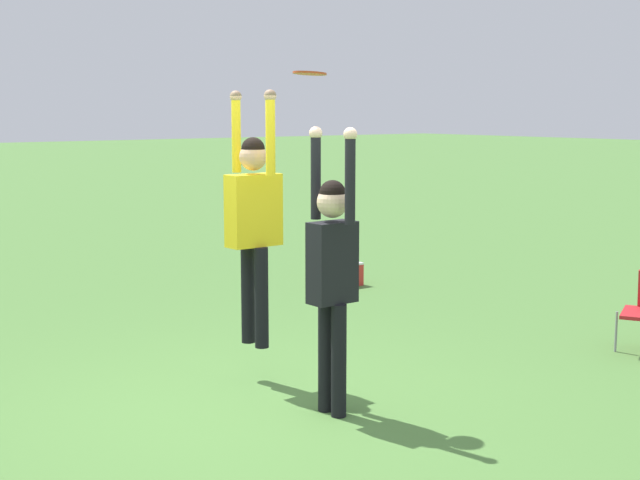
# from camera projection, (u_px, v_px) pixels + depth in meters

# --- Properties ---
(ground_plane) EXTENTS (120.00, 120.00, 0.00)m
(ground_plane) POSITION_uv_depth(u_px,v_px,m) (258.00, 406.00, 7.21)
(ground_plane) COLOR #4C7A38
(person_jumping) EXTENTS (0.63, 0.48, 2.21)m
(person_jumping) POSITION_uv_depth(u_px,v_px,m) (254.00, 211.00, 7.66)
(person_jumping) COLOR black
(person_jumping) RESTS_ON ground_plane
(person_defending) EXTENTS (0.53, 0.38, 2.25)m
(person_defending) POSITION_uv_depth(u_px,v_px,m) (332.00, 263.00, 6.87)
(person_defending) COLOR black
(person_defending) RESTS_ON ground_plane
(frisbee) EXTENTS (0.27, 0.27, 0.03)m
(frisbee) POSITION_uv_depth(u_px,v_px,m) (310.00, 73.00, 6.99)
(frisbee) COLOR #E04C23
(cooler_box) EXTENTS (0.39, 0.32, 0.31)m
(cooler_box) POSITION_uv_depth(u_px,v_px,m) (346.00, 273.00, 12.21)
(cooler_box) COLOR red
(cooler_box) RESTS_ON ground_plane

